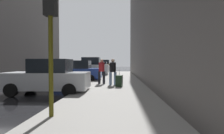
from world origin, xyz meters
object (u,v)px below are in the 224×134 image
fire_hydrant (99,75)px  pedestrian_in_red_jacket (102,70)px  parked_gray_coupe (97,67)px  parked_dark_green_sedan (101,67)px  parked_bronze_suv (104,65)px  parked_white_van (90,67)px  traffic_light (51,20)px  pedestrian_in_jeans (113,70)px  rolling_suitcase (119,81)px  parked_blue_sedan (77,71)px  parked_silver_sedan (48,77)px

fire_hydrant → pedestrian_in_red_jacket: (0.61, -3.30, 0.61)m
parked_gray_coupe → pedestrian_in_red_jacket: bearing=-81.1°
parked_dark_green_sedan → fire_hydrant: size_ratio=6.05×
parked_bronze_suv → parked_white_van: bearing=-90.0°
traffic_light → fire_hydrant: bearing=90.3°
parked_gray_coupe → pedestrian_in_jeans: 16.33m
rolling_suitcase → parked_dark_green_sedan: bearing=99.3°
parked_blue_sedan → parked_dark_green_sedan: 18.07m
parked_blue_sedan → fire_hydrant: bearing=14.4°
parked_bronze_suv → traffic_light: bearing=-86.9°
parked_gray_coupe → pedestrian_in_jeans: pedestrian_in_jeans is taller
pedestrian_in_red_jacket → fire_hydrant: bearing=100.6°
parked_blue_sedan → parked_dark_green_sedan: bearing=90.0°
parked_blue_sedan → fire_hydrant: parked_blue_sedan is taller
traffic_light → rolling_suitcase: size_ratio=3.46×
parked_white_van → parked_bronze_suv: (-0.00, 18.19, 0.00)m
fire_hydrant → parked_bronze_suv: bearing=94.3°
parked_white_van → parked_dark_green_sedan: bearing=90.0°
rolling_suitcase → pedestrian_in_jeans: bearing=121.0°
parked_blue_sedan → parked_white_van: (-0.00, 6.21, 0.18)m
pedestrian_in_jeans → pedestrian_in_red_jacket: bearing=142.5°
parked_white_van → pedestrian_in_red_jacket: 9.36m
traffic_light → pedestrian_in_jeans: traffic_light is taller
parked_silver_sedan → pedestrian_in_red_jacket: bearing=52.5°
parked_white_van → rolling_suitcase: 11.00m
pedestrian_in_red_jacket → parked_dark_green_sedan: bearing=96.6°
parked_bronze_suv → pedestrian_in_red_jacket: size_ratio=2.72×
pedestrian_in_jeans → rolling_suitcase: 1.02m
parked_gray_coupe → parked_dark_green_sedan: 5.51m
parked_silver_sedan → parked_bronze_suv: (-0.00, 30.39, 0.18)m
parked_gray_coupe → fire_hydrant: bearing=-81.5°
parked_silver_sedan → parked_gray_coupe: same height
parked_dark_green_sedan → parked_silver_sedan: bearing=-90.0°
pedestrian_in_jeans → fire_hydrant: bearing=110.0°
parked_gray_coupe → pedestrian_in_red_jacket: size_ratio=2.48×
parked_blue_sedan → rolling_suitcase: 5.54m
parked_white_van → parked_bronze_suv: size_ratio=0.99×
parked_bronze_suv → fire_hydrant: bearing=-85.7°
parked_bronze_suv → pedestrian_in_red_jacket: bearing=-84.9°
parked_blue_sedan → pedestrian_in_red_jacket: bearing=-49.5°
parked_blue_sedan → parked_silver_sedan: bearing=-90.0°
parked_silver_sedan → rolling_suitcase: (3.65, 1.83, -0.36)m
parked_blue_sedan → rolling_suitcase: parked_blue_sedan is taller
parked_dark_green_sedan → pedestrian_in_jeans: size_ratio=2.49×
parked_white_van → parked_dark_green_sedan: size_ratio=1.08×
parked_silver_sedan → traffic_light: bearing=-66.3°
traffic_light → rolling_suitcase: 6.71m
parked_white_van → traffic_light: 16.62m
parked_dark_green_sedan → parked_bronze_suv: parked_bronze_suv is taller
parked_white_van → pedestrian_in_jeans: (3.23, -9.66, 0.07)m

